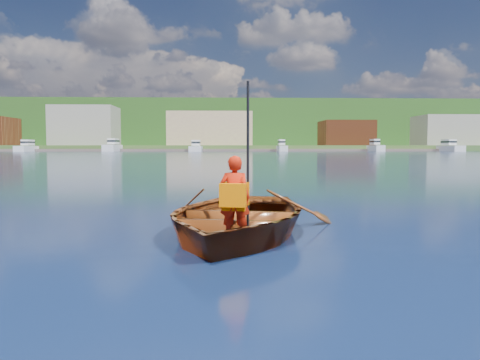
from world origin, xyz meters
TOP-DOWN VIEW (x-y plane):
  - ground at (0.00, 0.00)m, footprint 600.00×600.00m
  - rowboat at (-0.01, 0.60)m, footprint 3.71×4.62m
  - child_paddler at (-0.04, -0.31)m, footprint 0.45×0.39m
  - shoreline at (0.00, 236.61)m, footprint 400.00×140.00m
  - dock at (-4.69, 148.00)m, footprint 160.04×6.27m
  - waterfront_buildings at (-7.74, 165.00)m, footprint 202.00×16.00m
  - marina_yachts at (3.92, 143.32)m, footprint 138.95×13.49m
  - hillside_trees at (-18.55, 236.01)m, footprint 324.04×74.91m

SIDE VIEW (x-z plane):
  - ground at x=0.00m, z-range 0.00..0.00m
  - rowboat at x=-0.01m, z-range -0.15..0.70m
  - dock at x=-4.69m, z-range 0.00..0.80m
  - child_paddler at x=-0.04m, z-range -0.37..1.70m
  - marina_yachts at x=3.92m, z-range -0.79..3.59m
  - waterfront_buildings at x=-7.74m, z-range 0.74..14.74m
  - shoreline at x=0.00m, z-range -0.68..21.32m
  - hillside_trees at x=-18.55m, z-range 6.33..29.31m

